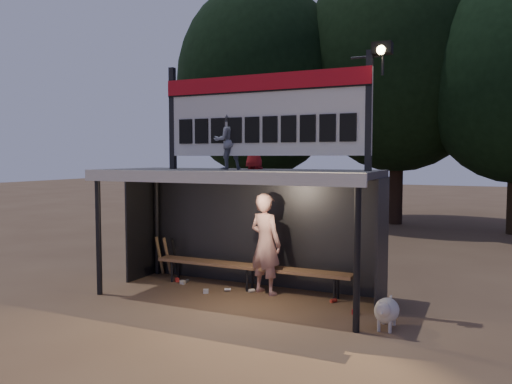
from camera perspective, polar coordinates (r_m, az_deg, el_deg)
ground at (r=9.29m, az=-2.20°, el=-11.90°), size 80.00×80.00×0.00m
player at (r=9.31m, az=1.09°, el=-5.91°), size 0.79×0.64×1.88m
child_a at (r=9.07m, az=-3.28°, el=5.83°), size 0.63×0.62×1.03m
child_b at (r=9.40m, az=-0.15°, el=5.36°), size 0.48×0.36×0.89m
dugout_shelter at (r=9.18m, az=-1.54°, el=-0.36°), size 5.10×2.08×2.32m
scoreboard_assembly at (r=8.72m, az=1.03°, el=9.13°), size 4.10×0.27×1.99m
bench at (r=9.66m, az=-0.72°, el=-8.62°), size 4.00×0.35×0.48m
tree_left at (r=19.91m, az=0.51°, el=12.58°), size 6.46×6.46×9.27m
tree_mid at (r=20.04m, az=15.97°, el=14.26°), size 7.22×7.22×10.36m
dog at (r=7.81m, az=14.66°, el=-12.98°), size 0.36×0.81×0.49m
bats at (r=10.91m, az=-10.09°, el=-7.23°), size 0.49×0.33×0.84m
litter at (r=9.60m, az=-2.40°, el=-11.14°), size 3.91×0.69×0.08m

